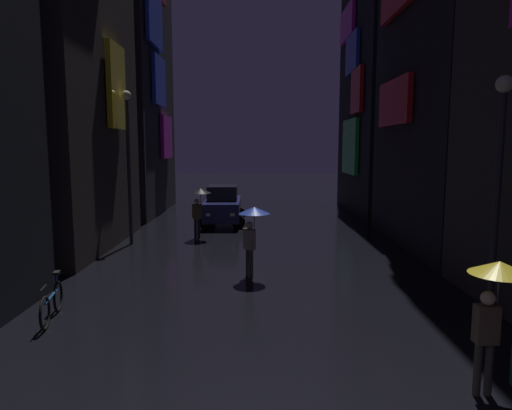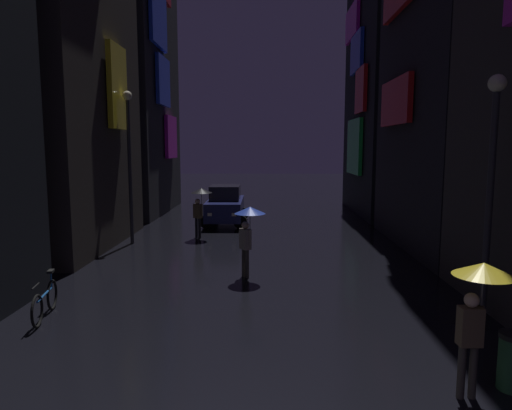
{
  "view_description": "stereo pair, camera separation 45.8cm",
  "coord_description": "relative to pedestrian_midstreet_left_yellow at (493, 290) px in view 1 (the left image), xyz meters",
  "views": [
    {
      "loc": [
        -0.05,
        -4.38,
        3.85
      ],
      "look_at": [
        0.0,
        11.34,
        1.82
      ],
      "focal_mm": 32.0,
      "sensor_mm": 36.0,
      "label": 1
    },
    {
      "loc": [
        0.4,
        -4.37,
        3.85
      ],
      "look_at": [
        0.0,
        11.34,
        1.82
      ],
      "focal_mm": 32.0,
      "sensor_mm": 36.0,
      "label": 2
    }
  ],
  "objects": [
    {
      "name": "streetlamp_right_near",
      "position": [
        1.41,
        2.78,
        1.65
      ],
      "size": [
        0.36,
        0.36,
        5.28
      ],
      "color": "#2D2D33",
      "rests_on": "ground"
    },
    {
      "name": "pedestrian_midstreet_left_yellow",
      "position": [
        0.0,
        0.0,
        0.0
      ],
      "size": [
        0.9,
        0.9,
        2.12
      ],
      "color": "#38332D",
      "rests_on": "ground"
    },
    {
      "name": "building_right_far",
      "position": [
        3.89,
        19.96,
        5.74
      ],
      "size": [
        4.25,
        8.59,
        14.82
      ],
      "color": "black",
      "rests_on": "ground"
    },
    {
      "name": "streetlamp_left_far",
      "position": [
        -8.59,
        11.03,
        2.02
      ],
      "size": [
        0.36,
        0.36,
        5.96
      ],
      "color": "#2D2D33",
      "rests_on": "ground"
    },
    {
      "name": "pedestrian_foreground_right_black",
      "position": [
        -6.0,
        12.13,
        0.0
      ],
      "size": [
        0.9,
        0.9,
        2.12
      ],
      "color": "black",
      "rests_on": "ground"
    },
    {
      "name": "bicycle_parked_at_storefront",
      "position": [
        -8.19,
        3.07,
        -1.28
      ],
      "size": [
        0.37,
        1.8,
        0.96
      ],
      "color": "black",
      "rests_on": "ground"
    },
    {
      "name": "car_distant",
      "position": [
        -5.29,
        15.79,
        -0.74
      ],
      "size": [
        2.29,
        4.17,
        1.92
      ],
      "color": "navy",
      "rests_on": "ground"
    },
    {
      "name": "building_left_far",
      "position": [
        -11.06,
        19.81,
        6.62
      ],
      "size": [
        4.25,
        8.32,
        16.55
      ],
      "color": "#232328",
      "rests_on": "ground"
    },
    {
      "name": "pedestrian_near_crossing_blue",
      "position": [
        -3.74,
        6.32,
        0.0
      ],
      "size": [
        0.9,
        0.9,
        2.12
      ],
      "color": "#38332D",
      "rests_on": "ground"
    }
  ]
}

